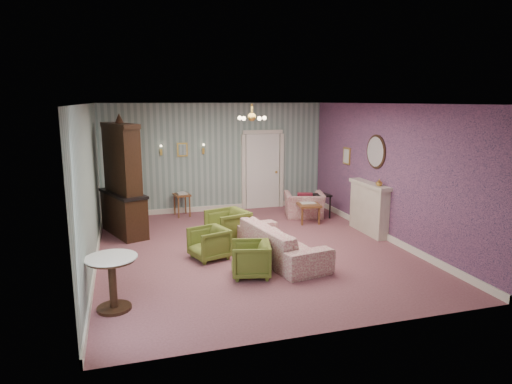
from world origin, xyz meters
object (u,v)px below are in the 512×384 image
object	(u,v)px
olive_chair_a	(251,258)
olive_chair_c	(228,225)
wingback_chair	(304,201)
side_table_black	(321,206)
dresser	(122,176)
pedestal_table	(113,283)
fireplace	(369,208)
olive_chair_b	(209,242)
sofa_chintz	(281,236)
coffee_table	(307,211)

from	to	relation	value
olive_chair_a	olive_chair_c	size ratio (longest dim) A/B	0.85
olive_chair_a	olive_chair_c	world-z (taller)	olive_chair_c
wingback_chair	side_table_black	xyz separation A→B (m)	(0.38, -0.20, -0.12)
dresser	pedestal_table	size ratio (longest dim) A/B	3.28
fireplace	side_table_black	distance (m)	1.63
wingback_chair	fireplace	world-z (taller)	fireplace
wingback_chair	fireplace	size ratio (longest dim) A/B	0.70
olive_chair_b	wingback_chair	bearing A→B (deg)	111.75
pedestal_table	olive_chair_a	bearing A→B (deg)	16.62
olive_chair_c	sofa_chintz	world-z (taller)	sofa_chintz
olive_chair_a	side_table_black	size ratio (longest dim) A/B	1.07
coffee_table	pedestal_table	xyz separation A→B (m)	(-4.58, -3.79, 0.16)
sofa_chintz	side_table_black	size ratio (longest dim) A/B	3.70
olive_chair_c	wingback_chair	world-z (taller)	wingback_chair
sofa_chintz	pedestal_table	distance (m)	3.31
fireplace	wingback_chair	bearing A→B (deg)	115.88
wingback_chair	olive_chair_a	bearing A→B (deg)	69.43
olive_chair_c	side_table_black	size ratio (longest dim) A/B	1.27
olive_chair_b	dresser	distance (m)	2.82
olive_chair_b	coffee_table	world-z (taller)	olive_chair_b
sofa_chintz	coffee_table	size ratio (longest dim) A/B	2.41
dresser	pedestal_table	distance (m)	4.00
wingback_chair	pedestal_table	xyz separation A→B (m)	(-4.67, -4.15, -0.02)
side_table_black	pedestal_table	world-z (taller)	pedestal_table
olive_chair_b	olive_chair_c	distance (m)	1.03
sofa_chintz	olive_chair_b	bearing A→B (deg)	63.04
olive_chair_a	fireplace	bearing A→B (deg)	131.18
sofa_chintz	olive_chair_a	bearing A→B (deg)	120.67
olive_chair_b	side_table_black	xyz separation A→B (m)	(3.33, 2.21, -0.02)
olive_chair_a	coffee_table	xyz separation A→B (m)	(2.34, 3.12, -0.09)
dresser	side_table_black	distance (m)	4.95
dresser	olive_chair_a	bearing A→B (deg)	-78.42
dresser	side_table_black	bearing A→B (deg)	-20.11
coffee_table	wingback_chair	bearing A→B (deg)	76.96
olive_chair_a	coffee_table	distance (m)	3.90
olive_chair_a	side_table_black	bearing A→B (deg)	152.58
olive_chair_c	coffee_table	size ratio (longest dim) A/B	0.83
olive_chair_a	olive_chair_b	size ratio (longest dim) A/B	1.00
olive_chair_c	wingback_chair	bearing A→B (deg)	106.77
fireplace	dresser	bearing A→B (deg)	164.47
dresser	fireplace	world-z (taller)	dresser
pedestal_table	sofa_chintz	bearing A→B (deg)	24.02
fireplace	side_table_black	xyz separation A→B (m)	(-0.46, 1.54, -0.27)
sofa_chintz	dresser	bearing A→B (deg)	37.75
olive_chair_b	side_table_black	bearing A→B (deg)	106.01
fireplace	side_table_black	world-z (taller)	fireplace
fireplace	olive_chair_b	bearing A→B (deg)	-169.90
olive_chair_a	coffee_table	world-z (taller)	olive_chair_a
olive_chair_b	coffee_table	xyz separation A→B (m)	(2.86, 2.05, -0.09)
fireplace	coffee_table	xyz separation A→B (m)	(-0.93, 1.38, -0.34)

